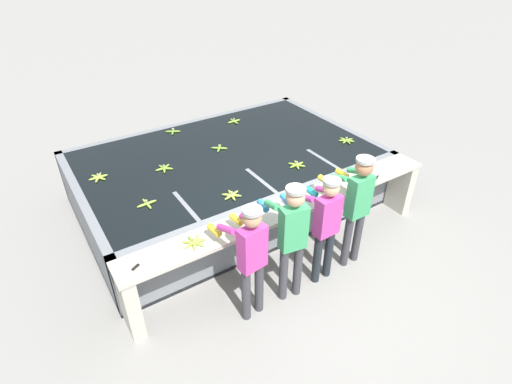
# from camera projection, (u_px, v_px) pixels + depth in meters

# --- Properties ---
(ground_plane) EXTENTS (80.00, 80.00, 0.00)m
(ground_plane) POSITION_uv_depth(u_px,v_px,m) (298.00, 266.00, 5.66)
(ground_plane) COLOR gray
(ground_plane) RESTS_ON ground
(wash_tank) EXTENTS (4.78, 3.12, 0.93)m
(wash_tank) POSITION_uv_depth(u_px,v_px,m) (228.00, 177.00, 6.82)
(wash_tank) COLOR gray
(wash_tank) RESTS_ON ground
(work_ledge) EXTENTS (4.78, 0.45, 0.93)m
(work_ledge) POSITION_uv_depth(u_px,v_px,m) (291.00, 221.00, 5.46)
(work_ledge) COLOR #B7B2A3
(work_ledge) RESTS_ON ground
(worker_0) EXTENTS (0.46, 0.73, 1.59)m
(worker_0) POSITION_uv_depth(u_px,v_px,m) (250.00, 253.00, 4.48)
(worker_0) COLOR #38383D
(worker_0) RESTS_ON ground
(worker_1) EXTENTS (0.48, 0.74, 1.66)m
(worker_1) POSITION_uv_depth(u_px,v_px,m) (292.00, 233.00, 4.70)
(worker_1) COLOR #38383D
(worker_1) RESTS_ON ground
(worker_2) EXTENTS (0.41, 0.71, 1.57)m
(worker_2) POSITION_uv_depth(u_px,v_px,m) (325.00, 221.00, 5.00)
(worker_2) COLOR #1E2328
(worker_2) RESTS_ON ground
(worker_3) EXTENTS (0.40, 0.72, 1.68)m
(worker_3) POSITION_uv_depth(u_px,v_px,m) (356.00, 202.00, 5.22)
(worker_3) COLOR #38383D
(worker_3) RESTS_ON ground
(banana_bunch_floating_0) EXTENTS (0.28, 0.26, 0.08)m
(banana_bunch_floating_0) POSITION_uv_depth(u_px,v_px,m) (98.00, 177.00, 5.88)
(banana_bunch_floating_0) COLOR #9EC642
(banana_bunch_floating_0) RESTS_ON wash_tank
(banana_bunch_floating_1) EXTENTS (0.28, 0.27, 0.08)m
(banana_bunch_floating_1) POSITION_uv_depth(u_px,v_px,m) (297.00, 165.00, 6.19)
(banana_bunch_floating_1) COLOR #7FAD33
(banana_bunch_floating_1) RESTS_ON wash_tank
(banana_bunch_floating_2) EXTENTS (0.28, 0.28, 0.08)m
(banana_bunch_floating_2) POSITION_uv_depth(u_px,v_px,m) (232.00, 195.00, 5.48)
(banana_bunch_floating_2) COLOR #9EC642
(banana_bunch_floating_2) RESTS_ON wash_tank
(banana_bunch_floating_3) EXTENTS (0.24, 0.24, 0.08)m
(banana_bunch_floating_3) POSITION_uv_depth(u_px,v_px,m) (219.00, 148.00, 6.67)
(banana_bunch_floating_3) COLOR #75A333
(banana_bunch_floating_3) RESTS_ON wash_tank
(banana_bunch_floating_4) EXTENTS (0.28, 0.28, 0.08)m
(banana_bunch_floating_4) POSITION_uv_depth(u_px,v_px,m) (147.00, 204.00, 5.31)
(banana_bunch_floating_4) COLOR #93BC3D
(banana_bunch_floating_4) RESTS_ON wash_tank
(banana_bunch_floating_5) EXTENTS (0.28, 0.28, 0.08)m
(banana_bunch_floating_5) POSITION_uv_depth(u_px,v_px,m) (234.00, 121.00, 7.61)
(banana_bunch_floating_5) COLOR #8CB738
(banana_bunch_floating_5) RESTS_ON wash_tank
(banana_bunch_floating_6) EXTENTS (0.27, 0.28, 0.08)m
(banana_bunch_floating_6) POSITION_uv_depth(u_px,v_px,m) (164.00, 168.00, 6.10)
(banana_bunch_floating_6) COLOR #7FAD33
(banana_bunch_floating_6) RESTS_ON wash_tank
(banana_bunch_floating_7) EXTENTS (0.28, 0.28, 0.08)m
(banana_bunch_floating_7) POSITION_uv_depth(u_px,v_px,m) (346.00, 140.00, 6.92)
(banana_bunch_floating_7) COLOR #7FAD33
(banana_bunch_floating_7) RESTS_ON wash_tank
(banana_bunch_floating_8) EXTENTS (0.26, 0.26, 0.08)m
(banana_bunch_floating_8) POSITION_uv_depth(u_px,v_px,m) (173.00, 131.00, 7.22)
(banana_bunch_floating_8) COLOR #75A333
(banana_bunch_floating_8) RESTS_ON wash_tank
(banana_bunch_ledge_0) EXTENTS (0.28, 0.28, 0.08)m
(banana_bunch_ledge_0) POSITION_uv_depth(u_px,v_px,m) (194.00, 242.00, 4.64)
(banana_bunch_ledge_0) COLOR #93BC3D
(banana_bunch_ledge_0) RESTS_ON work_ledge
(knife_0) EXTENTS (0.33, 0.18, 0.02)m
(knife_0) POSITION_uv_depth(u_px,v_px,m) (378.00, 175.00, 5.94)
(knife_0) COLOR silver
(knife_0) RESTS_ON work_ledge
(knife_1) EXTENTS (0.32, 0.19, 0.02)m
(knife_1) POSITION_uv_depth(u_px,v_px,m) (140.00, 263.00, 4.37)
(knife_1) COLOR silver
(knife_1) RESTS_ON work_ledge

